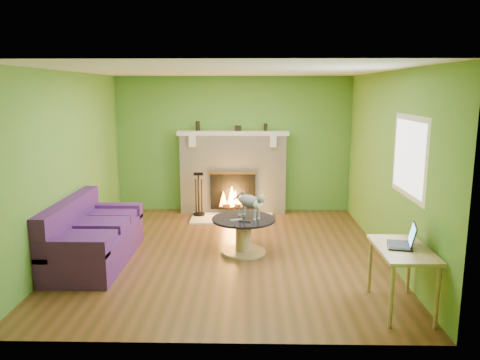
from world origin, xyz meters
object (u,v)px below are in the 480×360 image
object	(u,v)px
sofa	(92,238)
desk	(403,255)
cat	(249,204)
coffee_table	(244,233)

from	to	relation	value
sofa	desk	size ratio (longest dim) A/B	2.07
desk	cat	xyz separation A→B (m)	(-1.64, 1.79, 0.11)
sofa	coffee_table	distance (m)	2.13
coffee_table	sofa	bearing A→B (deg)	-169.47
sofa	desk	xyz separation A→B (m)	(3.81, -1.35, 0.27)
sofa	coffee_table	world-z (taller)	sofa
cat	coffee_table	bearing A→B (deg)	170.42
coffee_table	desk	bearing A→B (deg)	-45.40
sofa	cat	size ratio (longest dim) A/B	3.05
desk	cat	size ratio (longest dim) A/B	1.47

